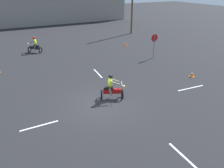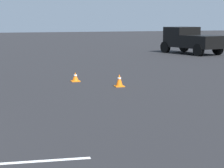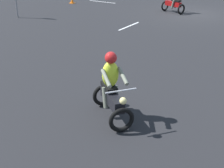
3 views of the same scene
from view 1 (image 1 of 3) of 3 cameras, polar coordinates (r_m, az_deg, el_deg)
ground_plane at (r=13.19m, az=-3.12°, el=-5.21°), size 120.00×120.00×0.00m
motorcycle_rider_foreground at (r=13.44m, az=-0.15°, el=-1.06°), size 1.53×1.14×1.66m
motorcycle_rider_background at (r=24.20m, az=-19.53°, el=9.43°), size 1.43×1.40×1.66m
stop_sign at (r=21.20m, az=10.98°, el=10.90°), size 0.70×0.08×2.30m
traffic_cone_near_right at (r=25.74m, az=3.62°, el=10.50°), size 0.32×0.32×0.46m
traffic_cone_mid_center at (r=17.96m, az=20.19°, el=2.37°), size 0.32×0.32×0.39m
lane_stripe_e at (r=16.05m, az=19.89°, el=-0.98°), size 2.18×0.25×0.01m
lane_stripe_n at (r=17.58m, az=-3.69°, el=2.79°), size 0.28×1.97×0.01m
lane_stripe_w at (r=11.90m, az=-18.42°, el=-10.31°), size 1.91×0.11×0.01m
lane_stripe_s at (r=10.08m, az=18.35°, el=-17.64°), size 0.15×1.89×0.01m
utility_pole_near at (r=31.71m, az=5.33°, el=20.73°), size 0.24×0.24×8.68m
building_backdrop at (r=45.60m, az=-17.78°, el=20.06°), size 28.84×11.79×7.21m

